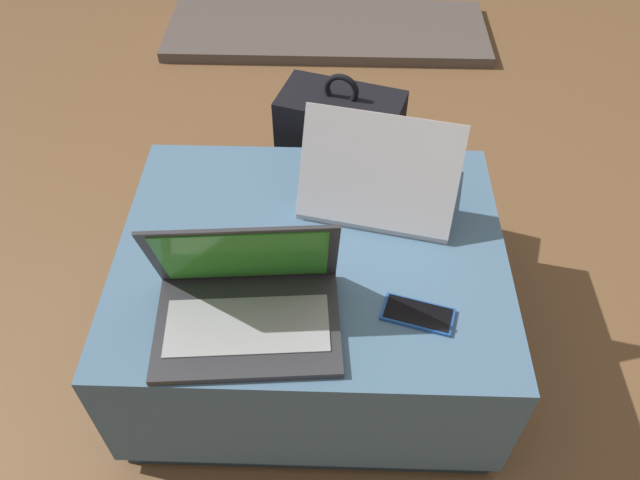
{
  "coord_description": "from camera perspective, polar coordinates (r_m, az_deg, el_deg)",
  "views": [
    {
      "loc": [
        0.05,
        -0.93,
        1.43
      ],
      "look_at": [
        0.02,
        -0.05,
        0.47
      ],
      "focal_mm": 35.0,
      "sensor_mm": 36.0,
      "label": 1
    }
  ],
  "objects": [
    {
      "name": "ground_plane",
      "position": [
        1.7,
        -0.66,
        -9.5
      ],
      "size": [
        14.0,
        14.0,
        0.0
      ],
      "primitive_type": "plane",
      "color": "brown"
    },
    {
      "name": "fireplace_hearth",
      "position": [
        2.91,
        0.62,
        18.6
      ],
      "size": [
        1.4,
        0.5,
        0.04
      ],
      "color": "#564C47",
      "rests_on": "ground_plane"
    },
    {
      "name": "laptop_near",
      "position": [
        1.25,
        -6.74,
        -5.59
      ],
      "size": [
        0.39,
        0.28,
        0.25
      ],
      "rotation": [
        0.0,
        0.0,
        0.08
      ],
      "color": "#333338",
      "rests_on": "ottoman"
    },
    {
      "name": "cell_phone",
      "position": [
        1.29,
        8.93,
        -6.72
      ],
      "size": [
        0.16,
        0.1,
        0.01
      ],
      "rotation": [
        0.0,
        0.0,
        1.3
      ],
      "color": "#1E4C9E",
      "rests_on": "ottoman"
    },
    {
      "name": "laptop_far",
      "position": [
        1.47,
        5.47,
        5.05
      ],
      "size": [
        0.4,
        0.33,
        0.25
      ],
      "rotation": [
        0.0,
        0.0,
        2.93
      ],
      "color": "silver",
      "rests_on": "ottoman"
    },
    {
      "name": "backpack",
      "position": [
        1.85,
        1.87,
        6.85
      ],
      "size": [
        0.36,
        0.3,
        0.54
      ],
      "rotation": [
        0.0,
        0.0,
        2.85
      ],
      "color": "black",
      "rests_on": "ground_plane"
    },
    {
      "name": "ottoman",
      "position": [
        1.54,
        -0.72,
        -5.54
      ],
      "size": [
        0.87,
        0.71,
        0.39
      ],
      "color": "#2A3D4E",
      "rests_on": "ground_plane"
    }
  ]
}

